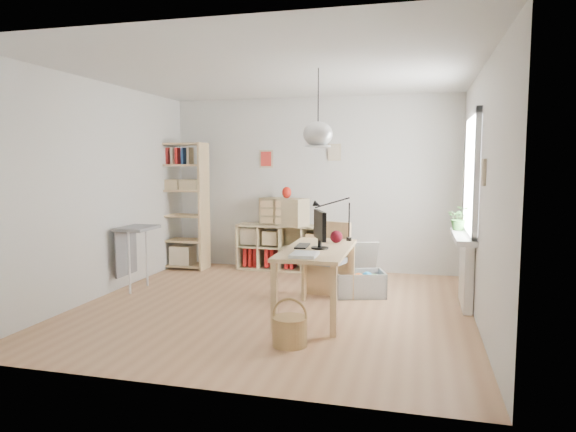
% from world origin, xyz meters
% --- Properties ---
extents(ground, '(4.50, 4.50, 0.00)m').
position_xyz_m(ground, '(0.00, 0.00, 0.00)').
color(ground, tan).
rests_on(ground, ground).
extents(room_shell, '(4.50, 4.50, 4.50)m').
position_xyz_m(room_shell, '(0.55, -0.15, 2.00)').
color(room_shell, white).
rests_on(room_shell, ground).
extents(window_unit, '(0.07, 1.16, 1.46)m').
position_xyz_m(window_unit, '(2.23, 0.60, 1.55)').
color(window_unit, white).
rests_on(window_unit, ground).
extents(radiator, '(0.10, 0.80, 0.80)m').
position_xyz_m(radiator, '(2.19, 0.60, 0.40)').
color(radiator, white).
rests_on(radiator, ground).
extents(windowsill, '(0.22, 1.20, 0.06)m').
position_xyz_m(windowsill, '(2.14, 0.60, 0.83)').
color(windowsill, white).
rests_on(windowsill, radiator).
extents(desk, '(0.70, 1.50, 0.75)m').
position_xyz_m(desk, '(0.55, -0.15, 0.66)').
color(desk, '#DAB17D').
rests_on(desk, ground).
extents(cube_shelf, '(1.40, 0.38, 0.72)m').
position_xyz_m(cube_shelf, '(-0.47, 2.08, 0.30)').
color(cube_shelf, tan).
rests_on(cube_shelf, ground).
extents(tall_bookshelf, '(0.80, 0.38, 2.00)m').
position_xyz_m(tall_bookshelf, '(-2.04, 1.80, 1.09)').
color(tall_bookshelf, '#DAB17D').
rests_on(tall_bookshelf, ground).
extents(side_table, '(0.40, 0.55, 0.85)m').
position_xyz_m(side_table, '(-2.04, 0.35, 0.67)').
color(side_table, gray).
rests_on(side_table, ground).
extents(chair, '(0.58, 0.58, 0.95)m').
position_xyz_m(chair, '(0.55, 0.54, 0.54)').
color(chair, gray).
rests_on(chair, ground).
extents(wicker_basket, '(0.33, 0.32, 0.45)m').
position_xyz_m(wicker_basket, '(0.50, -1.18, 0.15)').
color(wicker_basket, '#A07648').
rests_on(wicker_basket, ground).
extents(storage_chest, '(0.79, 0.84, 0.65)m').
position_xyz_m(storage_chest, '(0.91, 0.82, 0.21)').
color(storage_chest, beige).
rests_on(storage_chest, ground).
extents(monitor, '(0.22, 0.46, 0.42)m').
position_xyz_m(monitor, '(0.58, -0.18, 0.99)').
color(monitor, black).
rests_on(monitor, desk).
extents(keyboard, '(0.15, 0.35, 0.02)m').
position_xyz_m(keyboard, '(0.37, -0.10, 0.76)').
color(keyboard, black).
rests_on(keyboard, desk).
extents(task_lamp, '(0.46, 0.17, 0.49)m').
position_xyz_m(task_lamp, '(0.59, 0.41, 1.09)').
color(task_lamp, black).
rests_on(task_lamp, desk).
extents(yarn_ball, '(0.15, 0.15, 0.15)m').
position_xyz_m(yarn_ball, '(0.70, 0.27, 0.82)').
color(yarn_ball, '#470910').
rests_on(yarn_ball, desk).
extents(paper_tray, '(0.26, 0.33, 0.03)m').
position_xyz_m(paper_tray, '(0.52, -0.67, 0.77)').
color(paper_tray, white).
rests_on(paper_tray, desk).
extents(drawer_chest, '(0.80, 0.56, 0.42)m').
position_xyz_m(drawer_chest, '(-0.41, 2.04, 0.93)').
color(drawer_chest, tan).
rests_on(drawer_chest, cube_shelf).
extents(red_vase, '(0.15, 0.15, 0.18)m').
position_xyz_m(red_vase, '(-0.36, 2.04, 1.23)').
color(red_vase, '#A8170E').
rests_on(red_vase, drawer_chest).
extents(potted_plant, '(0.30, 0.27, 0.30)m').
position_xyz_m(potted_plant, '(2.12, 0.95, 1.01)').
color(potted_plant, '#2F6224').
rests_on(potted_plant, windowsill).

